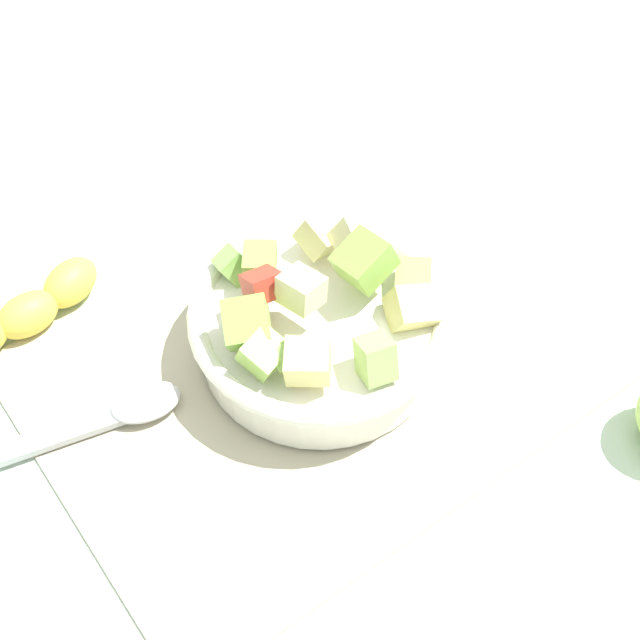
% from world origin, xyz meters
% --- Properties ---
extents(ground_plane, '(2.40, 2.40, 0.00)m').
position_xyz_m(ground_plane, '(0.00, 0.00, 0.00)').
color(ground_plane, silver).
extents(placemat, '(0.43, 0.33, 0.01)m').
position_xyz_m(placemat, '(0.00, 0.00, 0.00)').
color(placemat, '#BCB299').
rests_on(placemat, ground_plane).
extents(salad_bowl, '(0.21, 0.21, 0.10)m').
position_xyz_m(salad_bowl, '(-0.02, -0.01, 0.04)').
color(salad_bowl, white).
rests_on(salad_bowl, placemat).
extents(serving_spoon, '(0.19, 0.07, 0.01)m').
position_xyz_m(serving_spoon, '(0.16, -0.05, 0.01)').
color(serving_spoon, '#B7B7BC').
rests_on(serving_spoon, placemat).
extents(banana_whole, '(0.15, 0.06, 0.04)m').
position_xyz_m(banana_whole, '(0.16, -0.18, 0.02)').
color(banana_whole, yellow).
rests_on(banana_whole, ground_plane).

